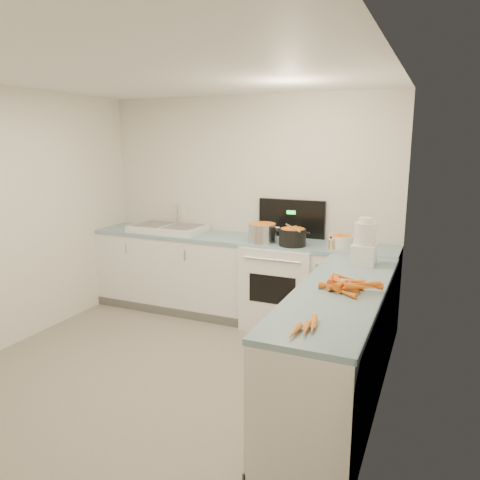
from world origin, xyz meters
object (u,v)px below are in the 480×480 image
at_px(steel_pot, 263,234).
at_px(extract_bottle, 331,244).
at_px(spice_jar, 331,244).
at_px(food_processor, 364,244).
at_px(sink, 168,228).
at_px(black_pot, 292,238).
at_px(stove, 282,283).
at_px(mixing_bowl, 340,241).

bearing_deg(steel_pot, extract_bottle, -0.84).
relative_size(spice_jar, food_processor, 0.22).
bearing_deg(sink, steel_pot, -6.37).
bearing_deg(black_pot, stove, 134.40).
relative_size(sink, mixing_bowl, 3.45).
height_order(stove, food_processor, stove).
height_order(sink, food_processor, food_processor).
bearing_deg(spice_jar, sink, 175.78).
bearing_deg(stove, mixing_bowl, -0.28).
bearing_deg(stove, spice_jar, -13.52).
distance_m(mixing_bowl, spice_jar, 0.14).
xyz_separation_m(steel_pot, black_pot, (0.34, -0.03, -0.01)).
height_order(steel_pot, mixing_bowl, steel_pot).
distance_m(sink, mixing_bowl, 2.06).
xyz_separation_m(stove, mixing_bowl, (0.61, -0.00, 0.52)).
bearing_deg(sink, food_processor, -14.79).
height_order(stove, sink, stove).
xyz_separation_m(mixing_bowl, spice_jar, (-0.07, -0.13, -0.01)).
height_order(steel_pot, extract_bottle, steel_pot).
distance_m(stove, food_processor, 1.29).
distance_m(steel_pot, spice_jar, 0.74).
height_order(sink, steel_pot, sink).
bearing_deg(spice_jar, food_processor, -50.97).
height_order(stove, extract_bottle, stove).
bearing_deg(steel_pot, spice_jar, -0.50).
bearing_deg(black_pot, mixing_bowl, 17.92).
relative_size(black_pot, spice_jar, 3.08).
distance_m(extract_bottle, food_processor, 0.63).
relative_size(black_pot, food_processor, 0.67).
relative_size(sink, extract_bottle, 8.51).
relative_size(stove, black_pot, 4.93).
bearing_deg(food_processor, spice_jar, 129.03).
relative_size(stove, mixing_bowl, 5.45).
distance_m(steel_pot, mixing_bowl, 0.81).
relative_size(steel_pot, spice_jar, 3.38).
distance_m(steel_pot, black_pot, 0.34).
relative_size(extract_bottle, food_processor, 0.24).
relative_size(stove, steel_pot, 4.49).
xyz_separation_m(extract_bottle, spice_jar, (0.00, 0.00, -0.01)).
bearing_deg(mixing_bowl, spice_jar, -117.06).
bearing_deg(food_processor, extract_bottle, 129.61).
bearing_deg(spice_jar, stove, 166.48).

